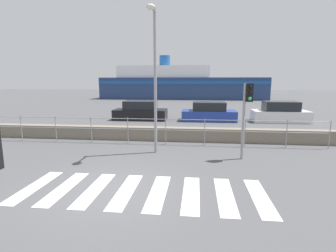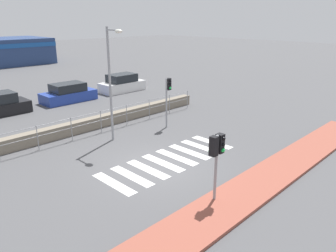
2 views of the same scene
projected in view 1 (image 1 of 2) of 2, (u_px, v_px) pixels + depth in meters
ground_plane at (110, 190)px, 7.31m from camera, size 160.00×160.00×0.00m
crosswalk at (142, 191)px, 7.21m from camera, size 6.75×2.40×0.01m
seawall at (150, 133)px, 13.43m from camera, size 18.38×0.55×0.67m
harbor_fence at (147, 127)px, 12.49m from camera, size 16.58×0.04×1.28m
traffic_light_far at (247, 104)px, 9.84m from camera, size 0.34×0.32×2.91m
streetlamp at (154, 65)px, 10.32m from camera, size 0.32×1.18×5.80m
ferry_boat at (180, 85)px, 45.06m from camera, size 26.87×8.59×7.21m
parked_car_black at (141, 112)px, 20.45m from camera, size 4.05×1.89×1.46m
parked_car_blue at (209, 113)px, 19.88m from camera, size 4.05×1.89×1.42m
parked_car_white at (280, 113)px, 19.31m from camera, size 3.96×1.85×1.52m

